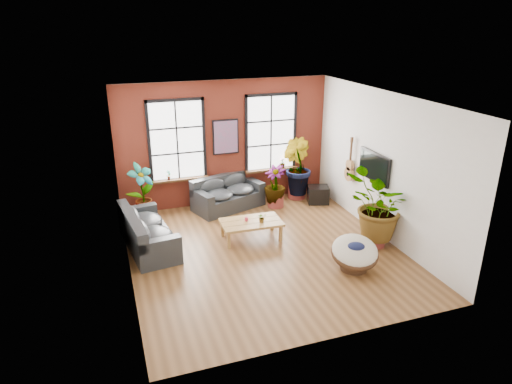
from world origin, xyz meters
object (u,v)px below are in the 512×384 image
at_px(sofa_left, 146,232).
at_px(coffee_table, 251,223).
at_px(sofa_back, 227,194).
at_px(papasan_chair, 355,253).

relative_size(sofa_left, coffee_table, 1.58).
height_order(sofa_back, papasan_chair, sofa_back).
xyz_separation_m(sofa_left, papasan_chair, (4.08, -2.42, -0.01)).
relative_size(sofa_left, papasan_chair, 1.86).
distance_m(sofa_left, papasan_chair, 4.75).
xyz_separation_m(sofa_back, sofa_left, (-2.44, -1.74, -0.00)).
height_order(sofa_back, sofa_left, sofa_back).
xyz_separation_m(sofa_back, coffee_table, (0.02, -2.09, 0.01)).
bearing_deg(sofa_back, sofa_left, -163.60).
height_order(sofa_left, papasan_chair, sofa_left).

